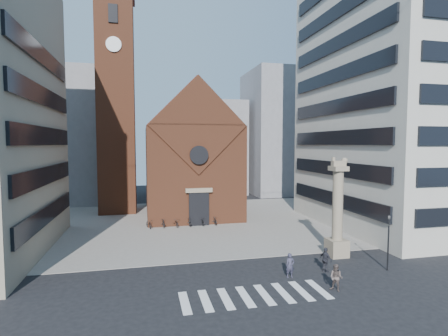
{
  "coord_description": "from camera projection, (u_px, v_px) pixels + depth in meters",
  "views": [
    {
      "loc": [
        -6.34,
        -23.97,
        9.84
      ],
      "look_at": [
        1.03,
        8.0,
        7.54
      ],
      "focal_mm": 28.0,
      "sensor_mm": 36.0,
      "label": 1
    }
  ],
  "objects": [
    {
      "name": "bg_block_right",
      "position": [
        287.0,
        133.0,
        70.33
      ],
      "size": [
        16.0,
        14.0,
        24.0
      ],
      "primitive_type": "cube",
      "color": "gray",
      "rests_on": "ground"
    },
    {
      "name": "scooter_1",
      "position": [
        162.0,
        223.0,
        40.84
      ],
      "size": [
        0.98,
        1.89,
        1.09
      ],
      "primitive_type": "imported",
      "rotation": [
        0.0,
        0.0,
        0.27
      ],
      "color": "black",
      "rests_on": "piazza"
    },
    {
      "name": "pedestrian_1",
      "position": [
        336.0,
        278.0,
        23.27
      ],
      "size": [
        1.08,
        1.11,
        1.81
      ],
      "primitive_type": "imported",
      "rotation": [
        0.0,
        0.0,
        -0.92
      ],
      "color": "#5A4C48",
      "rests_on": "ground"
    },
    {
      "name": "bg_block_mid",
      "position": [
        207.0,
        148.0,
        69.87
      ],
      "size": [
        14.0,
        12.0,
        18.0
      ],
      "primitive_type": "cube",
      "color": "gray",
      "rests_on": "ground"
    },
    {
      "name": "bg_block_left",
      "position": [
        61.0,
        137.0,
        59.04
      ],
      "size": [
        16.0,
        14.0,
        22.0
      ],
      "primitive_type": "cube",
      "color": "gray",
      "rests_on": "ground"
    },
    {
      "name": "lion_column",
      "position": [
        337.0,
        217.0,
        30.33
      ],
      "size": [
        1.63,
        1.6,
        8.68
      ],
      "color": "gray",
      "rests_on": "ground"
    },
    {
      "name": "scooter_2",
      "position": [
        175.0,
        222.0,
        41.19
      ],
      "size": [
        1.13,
        1.98,
        0.98
      ],
      "primitive_type": "imported",
      "rotation": [
        0.0,
        0.0,
        0.27
      ],
      "color": "black",
      "rests_on": "piazza"
    },
    {
      "name": "building_right",
      "position": [
        405.0,
        92.0,
        41.34
      ],
      "size": [
        18.0,
        22.0,
        32.0
      ],
      "primitive_type": "cube",
      "color": "#BAB5A8",
      "rests_on": "ground"
    },
    {
      "name": "ground",
      "position": [
        235.0,
        279.0,
        25.41
      ],
      "size": [
        120.0,
        120.0,
        0.0
      ],
      "primitive_type": "plane",
      "color": "black",
      "rests_on": "ground"
    },
    {
      "name": "church",
      "position": [
        190.0,
        157.0,
        49.19
      ],
      "size": [
        12.0,
        16.65,
        18.0
      ],
      "color": "brown",
      "rests_on": "ground"
    },
    {
      "name": "pedestrian_0",
      "position": [
        290.0,
        265.0,
        25.62
      ],
      "size": [
        0.66,
        0.44,
        1.8
      ],
      "primitive_type": "imported",
      "rotation": [
        0.0,
        0.0,
        -0.01
      ],
      "color": "#313043",
      "rests_on": "ground"
    },
    {
      "name": "zebra_crossing",
      "position": [
        255.0,
        295.0,
        22.62
      ],
      "size": [
        10.2,
        3.2,
        0.01
      ],
      "primitive_type": null,
      "color": "white",
      "rests_on": "ground"
    },
    {
      "name": "scooter_3",
      "position": [
        188.0,
        221.0,
        41.53
      ],
      "size": [
        0.98,
        1.89,
        1.09
      ],
      "primitive_type": "imported",
      "rotation": [
        0.0,
        0.0,
        0.27
      ],
      "color": "black",
      "rests_on": "piazza"
    },
    {
      "name": "scooter_4",
      "position": [
        201.0,
        221.0,
        41.87
      ],
      "size": [
        1.13,
        1.98,
        0.98
      ],
      "primitive_type": "imported",
      "rotation": [
        0.0,
        0.0,
        0.27
      ],
      "color": "black",
      "rests_on": "piazza"
    },
    {
      "name": "scooter_5",
      "position": [
        214.0,
        220.0,
        42.21
      ],
      "size": [
        0.98,
        1.89,
        1.09
      ],
      "primitive_type": "imported",
      "rotation": [
        0.0,
        0.0,
        0.27
      ],
      "color": "black",
      "rests_on": "piazza"
    },
    {
      "name": "traffic_light",
      "position": [
        388.0,
        241.0,
        26.97
      ],
      "size": [
        0.13,
        0.16,
        4.3
      ],
      "color": "black",
      "rests_on": "ground"
    },
    {
      "name": "scooter_0",
      "position": [
        149.0,
        224.0,
        40.5
      ],
      "size": [
        1.13,
        1.98,
        0.98
      ],
      "primitive_type": "imported",
      "rotation": [
        0.0,
        0.0,
        0.27
      ],
      "color": "black",
      "rests_on": "piazza"
    },
    {
      "name": "piazza",
      "position": [
        196.0,
        222.0,
        43.88
      ],
      "size": [
        46.0,
        30.0,
        0.05
      ],
      "primitive_type": "cube",
      "color": "gray",
      "rests_on": "ground"
    },
    {
      "name": "campanile",
      "position": [
        116.0,
        102.0,
        49.28
      ],
      "size": [
        5.5,
        5.5,
        31.2
      ],
      "color": "brown",
      "rests_on": "ground"
    },
    {
      "name": "pedestrian_2",
      "position": [
        326.0,
        260.0,
        26.75
      ],
      "size": [
        0.83,
        1.2,
        1.89
      ],
      "primitive_type": "imported",
      "rotation": [
        0.0,
        0.0,
        1.94
      ],
      "color": "#292931",
      "rests_on": "ground"
    }
  ]
}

